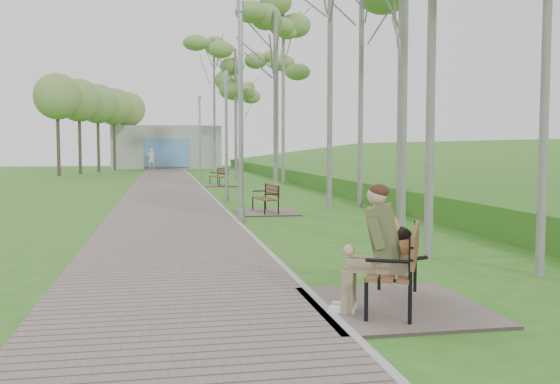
{
  "coord_description": "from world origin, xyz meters",
  "views": [
    {
      "loc": [
        -1.94,
        -9.38,
        1.99
      ],
      "look_at": [
        -0.05,
        0.59,
        1.26
      ],
      "focal_mm": 40.0,
      "sensor_mm": 36.0,
      "label": 1
    }
  ],
  "objects": [
    {
      "name": "ground",
      "position": [
        0.0,
        0.0,
        0.0
      ],
      "size": [
        120.0,
        120.0,
        0.0
      ],
      "primitive_type": "plane",
      "color": "#276A1B",
      "rests_on": "ground"
    },
    {
      "name": "walkway",
      "position": [
        -1.75,
        21.5,
        0.02
      ],
      "size": [
        3.5,
        67.0,
        0.04
      ],
      "primitive_type": "cube",
      "color": "#6C5E58",
      "rests_on": "ground"
    },
    {
      "name": "kerb",
      "position": [
        0.0,
        21.5,
        0.03
      ],
      "size": [
        0.1,
        67.0,
        0.05
      ],
      "primitive_type": "cube",
      "color": "#999993",
      "rests_on": "ground"
    },
    {
      "name": "embankment",
      "position": [
        12.0,
        20.0,
        0.0
      ],
      "size": [
        14.0,
        70.0,
        1.6
      ],
      "primitive_type": "cube",
      "color": "#4F802B",
      "rests_on": "ground"
    },
    {
      "name": "building_north",
      "position": [
        -1.5,
        50.97,
        1.99
      ],
      "size": [
        10.0,
        5.2,
        4.0
      ],
      "color": "#9E9E99",
      "rests_on": "ground"
    },
    {
      "name": "bench_main",
      "position": [
        0.79,
        -2.22,
        0.51
      ],
      "size": [
        2.06,
        2.29,
        1.8
      ],
      "color": "#6C5E58",
      "rests_on": "ground"
    },
    {
      "name": "bench_second",
      "position": [
        1.11,
        9.1,
        0.2
      ],
      "size": [
        1.77,
        1.97,
        1.09
      ],
      "color": "#6C5E58",
      "rests_on": "ground"
    },
    {
      "name": "bench_third",
      "position": [
        0.92,
        22.87,
        0.22
      ],
      "size": [
        1.88,
        2.09,
        1.16
      ],
      "color": "#6C5E58",
      "rests_on": "ground"
    },
    {
      "name": "lamp_post_near",
      "position": [
        0.12,
        7.08,
        2.71
      ],
      "size": [
        0.22,
        0.22,
        5.8
      ],
      "color": "#929499",
      "rests_on": "ground"
    },
    {
      "name": "lamp_post_second",
      "position": [
        0.38,
        13.48,
        2.23
      ],
      "size": [
        0.18,
        0.18,
        4.78
      ],
      "color": "#929499",
      "rests_on": "ground"
    },
    {
      "name": "lamp_post_third",
      "position": [
        0.39,
        29.95,
        2.43
      ],
      "size": [
        0.2,
        0.2,
        5.19
      ],
      "color": "#929499",
      "rests_on": "ground"
    },
    {
      "name": "pedestrian_near",
      "position": [
        -2.9,
        47.3,
        0.95
      ],
      "size": [
        0.77,
        0.58,
        1.9
      ],
      "primitive_type": "imported",
      "rotation": [
        0.0,
        0.0,
        3.34
      ],
      "color": "silver",
      "rests_on": "ground"
    },
    {
      "name": "birch_mid_c",
      "position": [
        2.98,
        17.72,
        6.46
      ],
      "size": [
        2.52,
        2.52,
        8.23
      ],
      "color": "silver",
      "rests_on": "ground"
    },
    {
      "name": "birch_far_a",
      "position": [
        4.47,
        23.57,
        7.77
      ],
      "size": [
        2.46,
        2.46,
        9.89
      ],
      "color": "silver",
      "rests_on": "ground"
    },
    {
      "name": "birch_far_b",
      "position": [
        2.61,
        29.51,
        6.59
      ],
      "size": [
        2.46,
        2.46,
        8.4
      ],
      "color": "silver",
      "rests_on": "ground"
    },
    {
      "name": "birch_far_c",
      "position": [
        5.19,
        29.27,
        7.51
      ],
      "size": [
        2.63,
        2.63,
        9.56
      ],
      "color": "silver",
      "rests_on": "ground"
    },
    {
      "name": "birch_distant_a",
      "position": [
        1.76,
        35.42,
        7.91
      ],
      "size": [
        2.68,
        2.68,
        10.07
      ],
      "color": "silver",
      "rests_on": "ground"
    },
    {
      "name": "birch_distant_b",
      "position": [
        4.6,
        42.46,
        6.31
      ],
      "size": [
        2.39,
        2.39,
        8.04
      ],
      "color": "silver",
      "rests_on": "ground"
    }
  ]
}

